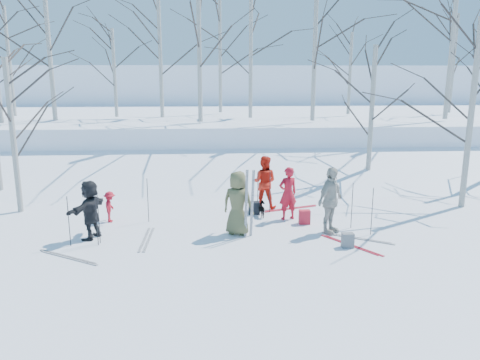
{
  "coord_description": "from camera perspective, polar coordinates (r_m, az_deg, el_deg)",
  "views": [
    {
      "loc": [
        -0.88,
        -12.0,
        4.37
      ],
      "look_at": [
        0.0,
        1.5,
        1.3
      ],
      "focal_mm": 35.0,
      "sensor_mm": 36.0,
      "label": 1
    }
  ],
  "objects": [
    {
      "name": "birch_plateau_l",
      "position": [
        27.72,
        -26.3,
        12.76
      ],
      "size": [
        4.49,
        4.49,
        5.55
      ],
      "primitive_type": null,
      "color": "silver",
      "rests_on": "snow_plateau"
    },
    {
      "name": "upright_ski_left",
      "position": [
        12.64,
        0.76,
        -2.9
      ],
      "size": [
        0.11,
        0.17,
        1.9
      ],
      "primitive_type": "cube",
      "rotation": [
        0.07,
        0.0,
        0.29
      ],
      "color": "silver",
      "rests_on": "ground"
    },
    {
      "name": "ski_pair_d",
      "position": [
        13.2,
        14.11,
        -6.9
      ],
      "size": [
        1.89,
        2.08,
        0.02
      ],
      "primitive_type": null,
      "rotation": [
        0.0,
        0.0,
        1.02
      ],
      "color": "silver",
      "rests_on": "ground"
    },
    {
      "name": "birch_plateau_c",
      "position": [
        25.35,
        -15.07,
        12.45
      ],
      "size": [
        3.7,
        3.7,
        4.42
      ],
      "primitive_type": null,
      "color": "silver",
      "rests_on": "snow_plateau"
    },
    {
      "name": "birch_plateau_d",
      "position": [
        24.49,
        -9.69,
        14.59
      ],
      "size": [
        4.82,
        4.82,
        6.04
      ],
      "primitive_type": null,
      "color": "silver",
      "rests_on": "snow_plateau"
    },
    {
      "name": "ski_pole_g",
      "position": [
        14.3,
        -11.17,
        -2.45
      ],
      "size": [
        0.02,
        0.02,
        1.34
      ],
      "primitive_type": "cylinder",
      "color": "black",
      "rests_on": "ground"
    },
    {
      "name": "ski_pole_e",
      "position": [
        15.03,
        3.66,
        -1.49
      ],
      "size": [
        0.02,
        0.02,
        1.34
      ],
      "primitive_type": "cylinder",
      "color": "black",
      "rests_on": "ground"
    },
    {
      "name": "snow_plateau",
      "position": [
        29.2,
        -1.98,
        6.15
      ],
      "size": [
        70.0,
        18.0,
        2.2
      ],
      "primitive_type": "cube",
      "color": "white",
      "rests_on": "ground"
    },
    {
      "name": "birch_plateau_h",
      "position": [
        24.04,
        1.31,
        14.83
      ],
      "size": [
        4.84,
        4.84,
        6.06
      ],
      "primitive_type": null,
      "color": "silver",
      "rests_on": "snow_plateau"
    },
    {
      "name": "ski_pair_e",
      "position": [
        15.65,
        6.23,
        -3.46
      ],
      "size": [
        1.35,
        2.02,
        0.02
      ],
      "primitive_type": null,
      "rotation": [
        0.0,
        0.0,
        1.89
      ],
      "color": "#B5192A",
      "rests_on": "ground"
    },
    {
      "name": "ski_pair_b",
      "position": [
        12.98,
        -11.32,
        -7.1
      ],
      "size": [
        0.26,
        1.91,
        0.02
      ],
      "primitive_type": null,
      "rotation": [
        0.0,
        0.0,
        -0.02
      ],
      "color": "silver",
      "rests_on": "ground"
    },
    {
      "name": "ski_pole_f",
      "position": [
        13.87,
        13.49,
        -3.05
      ],
      "size": [
        0.02,
        0.02,
        1.34
      ],
      "primitive_type": "cylinder",
      "color": "black",
      "rests_on": "ground"
    },
    {
      "name": "birch_plateau_b",
      "position": [
        27.59,
        -2.44,
        14.7
      ],
      "size": [
        4.94,
        4.94,
        6.2
      ],
      "primitive_type": null,
      "color": "silver",
      "rests_on": "snow_plateau"
    },
    {
      "name": "birch_edge_b",
      "position": [
        16.99,
        26.34,
        7.07
      ],
      "size": [
        4.89,
        4.89,
        6.13
      ],
      "primitive_type": null,
      "color": "silver",
      "rests_on": "ground"
    },
    {
      "name": "dog",
      "position": [
        14.68,
        2.81,
        -3.59
      ],
      "size": [
        0.33,
        0.59,
        0.47
      ],
      "primitive_type": "imported",
      "rotation": [
        0.0,
        0.0,
        3.29
      ],
      "color": "black",
      "rests_on": "ground"
    },
    {
      "name": "backpack_grey",
      "position": [
        12.44,
        12.99,
        -7.18
      ],
      "size": [
        0.3,
        0.2,
        0.38
      ],
      "primitive_type": "cube",
      "color": "#5C5F64",
      "rests_on": "ground"
    },
    {
      "name": "backpack_red",
      "position": [
        14.1,
        7.87,
        -4.49
      ],
      "size": [
        0.32,
        0.22,
        0.42
      ],
      "primitive_type": "cube",
      "color": "red",
      "rests_on": "ground"
    },
    {
      "name": "far_hill",
      "position": [
        50.06,
        -2.75,
        10.05
      ],
      "size": [
        90.0,
        30.0,
        6.0
      ],
      "primitive_type": "cube",
      "color": "white",
      "rests_on": "ground"
    },
    {
      "name": "upright_ski_right",
      "position": [
        12.66,
        1.5,
        -2.88
      ],
      "size": [
        0.13,
        0.23,
        1.89
      ],
      "primitive_type": "cube",
      "rotation": [
        0.1,
        0.0,
        0.28
      ],
      "color": "silver",
      "rests_on": "ground"
    },
    {
      "name": "birch_edge_e",
      "position": [
        19.28,
        15.72,
        7.45
      ],
      "size": [
        4.43,
        4.43,
        5.47
      ],
      "primitive_type": null,
      "color": "silver",
      "rests_on": "ground"
    },
    {
      "name": "skier_redor_behind",
      "position": [
        15.5,
        2.94,
        -0.26
      ],
      "size": [
        1.01,
        0.88,
        1.75
      ],
      "primitive_type": "imported",
      "rotation": [
        0.0,
        0.0,
        2.85
      ],
      "color": "red",
      "rests_on": "ground"
    },
    {
      "name": "ski_pole_a",
      "position": [
        12.68,
        -17.07,
        -4.76
      ],
      "size": [
        0.02,
        0.02,
        1.34
      ],
      "primitive_type": "cylinder",
      "color": "black",
      "rests_on": "ground"
    },
    {
      "name": "birch_plateau_f",
      "position": [
        29.78,
        24.56,
        12.74
      ],
      "size": [
        4.42,
        4.42,
        5.45
      ],
      "primitive_type": null,
      "color": "silver",
      "rests_on": "snow_plateau"
    },
    {
      "name": "birch_edge_a",
      "position": [
        16.38,
        -25.94,
        4.74
      ],
      "size": [
        4.02,
        4.02,
        4.88
      ],
      "primitive_type": null,
      "color": "silver",
      "rests_on": "ground"
    },
    {
      "name": "ski_pair_a",
      "position": [
        12.66,
        13.35,
        -7.72
      ],
      "size": [
        1.96,
        2.09,
        0.02
      ],
      "primitive_type": null,
      "rotation": [
        0.0,
        0.0,
        0.59
      ],
      "color": "#B5192A",
      "rests_on": "ground"
    },
    {
      "name": "skier_olive_center",
      "position": [
        12.9,
        -0.27,
        -2.83
      ],
      "size": [
        1.03,
        0.88,
        1.79
      ],
      "primitive_type": "imported",
      "rotation": [
        0.0,
        0.0,
        2.72
      ],
      "color": "brown",
      "rests_on": "ground"
    },
    {
      "name": "ski_pole_b",
      "position": [
        13.43,
        15.8,
        -3.7
      ],
      "size": [
        0.02,
        0.02,
        1.34
      ],
      "primitive_type": "cylinder",
      "color": "black",
      "rests_on": "ground"
    },
    {
      "name": "skier_red_north",
      "position": [
        14.33,
        5.86,
        -1.63
      ],
      "size": [
        0.68,
        0.55,
        1.64
      ],
      "primitive_type": "imported",
      "rotation": [
        0.0,
        0.0,
        3.43
      ],
      "color": "#B11021",
      "rests_on": "ground"
    },
    {
      "name": "birch_plateau_e",
      "position": [
        26.87,
        13.26,
        12.49
      ],
      "size": [
        3.66,
        3.66,
        4.38
      ],
      "primitive_type": null,
      "color": "silver",
      "rests_on": "snow_plateau"
    },
    {
      "name": "birch_plateau_j",
      "position": [
        22.81,
        9.1,
        15.48
      ],
      "size": [
        5.23,
        5.23,
        6.61
      ],
      "primitive_type": null,
      "color": "silver",
      "rests_on": "snow_plateau"
    },
    {
      "name": "skier_grey_west",
      "position": [
        13.23,
        -17.79,
        -3.45
      ],
      "size": [
        1.01,
        1.57,
        1.62
      ],
      "primitive_type": "imported",
      "rotation": [
        0.0,
        0.0,
        4.33
      ],
      "color": "black",
      "rests_on": "ground"
    },
    {
      "name": "ground",
      "position": [
        12.8,
        0.44,
        -7.18
      ],
      "size": [
        120.0,
        120.0,
        0.0
      ],
      "primitive_type": "plane",
      "color": "white",
      "rests_on": "ground"
    },
    {
      "name": "snow_ramp",
      "position": [
        19.48,
        -1.05,
        0.27
      ],
      "size": [
        70.0,
        9.49,
        4.12
      ],
      "primitive_type": "cube",
      "rotation": [
        0.3,
        0.0,
        0.0
      ],
      "color": "white",
      "rests_on": "ground"
    },
    {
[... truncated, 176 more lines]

